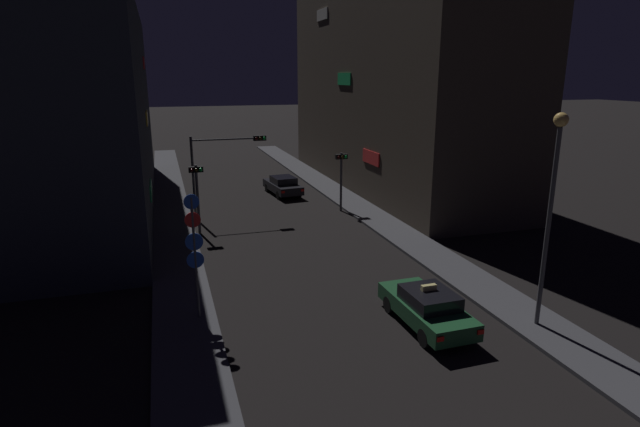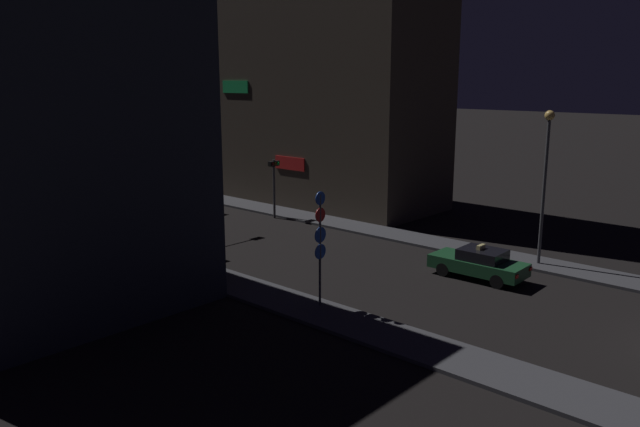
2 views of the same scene
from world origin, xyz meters
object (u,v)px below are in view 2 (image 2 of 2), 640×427
at_px(taxi, 479,263).
at_px(sign_pole_left, 320,240).
at_px(traffic_light_right_kerb, 274,177).
at_px(street_lamp_near_block, 546,164).
at_px(far_car, 190,202).
at_px(traffic_light_left_kerb, 175,201).
at_px(traffic_light_overhead, 169,173).

xyz_separation_m(taxi, sign_pole_left, (-7.87, 2.88, 2.15)).
relative_size(traffic_light_right_kerb, street_lamp_near_block, 0.52).
relative_size(far_car, traffic_light_right_kerb, 1.18).
bearing_deg(traffic_light_left_kerb, far_car, 50.23).
height_order(traffic_light_right_kerb, sign_pole_left, sign_pole_left).
height_order(taxi, traffic_light_left_kerb, traffic_light_left_kerb).
distance_m(traffic_light_overhead, traffic_light_right_kerb, 7.75).
height_order(taxi, sign_pole_left, sign_pole_left).
height_order(traffic_light_overhead, street_lamp_near_block, street_lamp_near_block).
distance_m(traffic_light_left_kerb, street_lamp_near_block, 18.75).
relative_size(taxi, street_lamp_near_block, 0.60).
distance_m(far_car, street_lamp_near_block, 24.15).
height_order(far_car, traffic_light_right_kerb, traffic_light_right_kerb).
bearing_deg(far_car, traffic_light_right_kerb, -65.88).
height_order(traffic_light_overhead, sign_pole_left, traffic_light_overhead).
bearing_deg(traffic_light_right_kerb, far_car, 114.12).
height_order(traffic_light_right_kerb, street_lamp_near_block, street_lamp_near_block).
distance_m(taxi, traffic_light_left_kerb, 15.71).
xyz_separation_m(traffic_light_overhead, traffic_light_left_kerb, (-1.82, -3.14, -0.97)).
height_order(traffic_light_left_kerb, sign_pole_left, sign_pole_left).
bearing_deg(sign_pole_left, taxi, -20.09).
bearing_deg(street_lamp_near_block, traffic_light_right_kerb, 94.21).
xyz_separation_m(traffic_light_left_kerb, street_lamp_near_block, (10.76, -15.19, 2.25)).
xyz_separation_m(far_car, traffic_light_left_kerb, (-6.86, -8.24, 2.11)).
distance_m(far_car, traffic_light_overhead, 7.80).
distance_m(traffic_light_overhead, traffic_light_left_kerb, 3.76).
bearing_deg(sign_pole_left, traffic_light_overhead, 79.20).
xyz_separation_m(traffic_light_overhead, sign_pole_left, (-2.70, -14.18, -0.93)).
height_order(taxi, traffic_light_right_kerb, traffic_light_right_kerb).
relative_size(far_car, sign_pole_left, 0.98).
relative_size(far_car, traffic_light_left_kerb, 1.15).
bearing_deg(far_car, taxi, -89.68).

